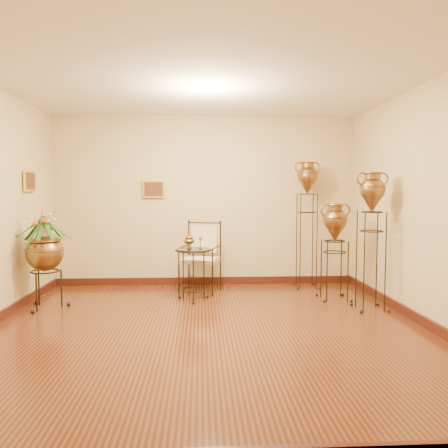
{
  "coord_description": "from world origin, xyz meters",
  "views": [
    {
      "loc": [
        -0.07,
        -4.79,
        1.53
      ],
      "look_at": [
        0.25,
        1.3,
        1.1
      ],
      "focal_mm": 35.0,
      "sensor_mm": 36.0,
      "label": 1
    }
  ],
  "objects_px": {
    "amphora_tall": "(307,223)",
    "planter_urn": "(45,248)",
    "side_table": "(193,273)",
    "armchair": "(200,257)",
    "amphora_mid": "(371,240)"
  },
  "relations": [
    {
      "from": "amphora_tall",
      "to": "planter_urn",
      "type": "relative_size",
      "value": 1.43
    },
    {
      "from": "amphora_tall",
      "to": "side_table",
      "type": "height_order",
      "value": "amphora_tall"
    },
    {
      "from": "side_table",
      "to": "planter_urn",
      "type": "bearing_deg",
      "value": -170.99
    },
    {
      "from": "armchair",
      "to": "side_table",
      "type": "xyz_separation_m",
      "value": [
        -0.1,
        -0.52,
        -0.16
      ]
    },
    {
      "from": "side_table",
      "to": "armchair",
      "type": "bearing_deg",
      "value": 79.59
    },
    {
      "from": "amphora_mid",
      "to": "side_table",
      "type": "distance_m",
      "value": 2.47
    },
    {
      "from": "armchair",
      "to": "amphora_mid",
      "type": "bearing_deg",
      "value": -10.25
    },
    {
      "from": "planter_urn",
      "to": "armchair",
      "type": "bearing_deg",
      "value": 21.99
    },
    {
      "from": "amphora_tall",
      "to": "planter_urn",
      "type": "bearing_deg",
      "value": -164.15
    },
    {
      "from": "planter_urn",
      "to": "armchair",
      "type": "relative_size",
      "value": 1.33
    },
    {
      "from": "planter_urn",
      "to": "armchair",
      "type": "xyz_separation_m",
      "value": [
        2.06,
        0.83,
        -0.26
      ]
    },
    {
      "from": "planter_urn",
      "to": "amphora_tall",
      "type": "bearing_deg",
      "value": 15.85
    },
    {
      "from": "amphora_tall",
      "to": "amphora_mid",
      "type": "bearing_deg",
      "value": -69.6
    },
    {
      "from": "amphora_mid",
      "to": "planter_urn",
      "type": "distance_m",
      "value": 4.31
    },
    {
      "from": "amphora_tall",
      "to": "armchair",
      "type": "relative_size",
      "value": 1.9
    }
  ]
}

